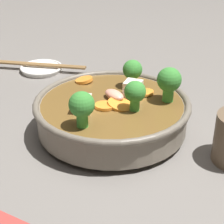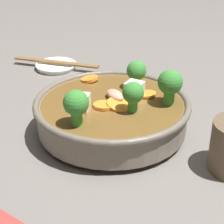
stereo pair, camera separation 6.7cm
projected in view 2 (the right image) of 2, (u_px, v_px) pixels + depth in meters
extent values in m
plane|color=slate|center=(112.00, 131.00, 0.69)|extent=(3.00, 3.00, 0.00)
cylinder|color=slate|center=(112.00, 129.00, 0.69)|extent=(0.15, 0.15, 0.01)
cylinder|color=slate|center=(112.00, 114.00, 0.67)|extent=(0.27, 0.27, 0.05)
torus|color=#685F52|center=(112.00, 102.00, 0.66)|extent=(0.28, 0.28, 0.01)
cylinder|color=brown|center=(112.00, 109.00, 0.67)|extent=(0.25, 0.25, 0.03)
cylinder|color=orange|center=(90.00, 79.00, 0.74)|extent=(0.04, 0.04, 0.01)
cylinder|color=orange|center=(146.00, 94.00, 0.69)|extent=(0.05, 0.05, 0.01)
cylinder|color=orange|center=(119.00, 105.00, 0.65)|extent=(0.05, 0.05, 0.02)
cylinder|color=orange|center=(103.00, 105.00, 0.64)|extent=(0.04, 0.04, 0.01)
cylinder|color=green|center=(133.00, 105.00, 0.63)|extent=(0.02, 0.02, 0.02)
sphere|color=#388433|center=(133.00, 93.00, 0.61)|extent=(0.04, 0.04, 0.04)
cylinder|color=green|center=(169.00, 97.00, 0.65)|extent=(0.02, 0.02, 0.03)
sphere|color=#388433|center=(170.00, 82.00, 0.64)|extent=(0.04, 0.04, 0.04)
cylinder|color=green|center=(136.00, 82.00, 0.71)|extent=(0.02, 0.02, 0.02)
sphere|color=#388433|center=(137.00, 70.00, 0.70)|extent=(0.04, 0.04, 0.04)
cylinder|color=green|center=(77.00, 118.00, 0.59)|extent=(0.02, 0.02, 0.02)
sphere|color=#388433|center=(76.00, 103.00, 0.57)|extent=(0.04, 0.04, 0.04)
cube|color=silver|center=(134.00, 90.00, 0.67)|extent=(0.03, 0.03, 0.03)
cube|color=silver|center=(81.00, 102.00, 0.63)|extent=(0.03, 0.03, 0.03)
ellipsoid|color=#EA9E84|center=(115.00, 95.00, 0.67)|extent=(0.05, 0.05, 0.02)
cylinder|color=white|center=(56.00, 66.00, 0.96)|extent=(0.10, 0.10, 0.01)
torus|color=white|center=(56.00, 65.00, 0.96)|extent=(0.11, 0.11, 0.01)
cylinder|color=olive|center=(55.00, 63.00, 0.95)|extent=(0.23, 0.03, 0.01)
cylinder|color=olive|center=(56.00, 62.00, 0.96)|extent=(0.23, 0.03, 0.01)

